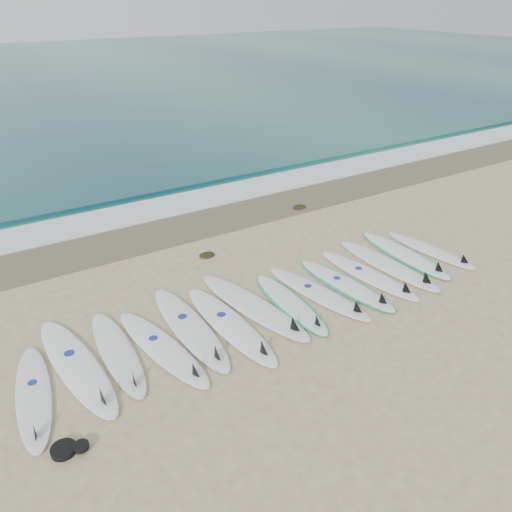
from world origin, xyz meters
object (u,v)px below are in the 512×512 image
surfboard_0 (34,397)px  surfboard_13 (432,250)px  leash_coil (68,449)px  surfboard_7 (291,304)px

surfboard_0 → surfboard_13: bearing=8.7°
surfboard_13 → leash_coil: surfboard_13 is taller
surfboard_13 → leash_coil: 8.33m
surfboard_13 → leash_coil: (-8.22, -1.30, -0.00)m
leash_coil → surfboard_13: bearing=9.0°
surfboard_7 → leash_coil: (-4.32, -1.21, 0.01)m
surfboard_7 → surfboard_0: bearing=-176.7°
surfboard_7 → surfboard_13: bearing=4.2°
surfboard_0 → leash_coil: 1.20m
surfboard_0 → surfboard_13: size_ratio=1.03×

